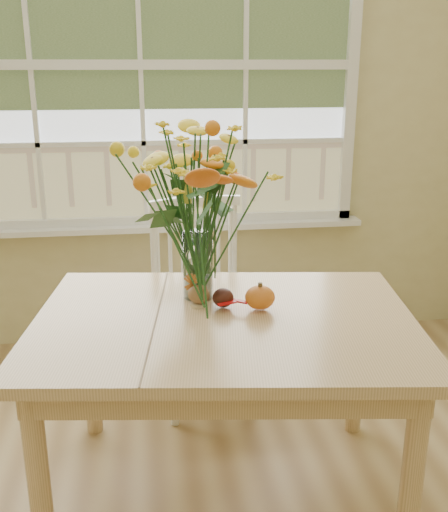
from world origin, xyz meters
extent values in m
cube|color=#CBBE81|center=(0.00, 2.25, 1.35)|extent=(4.00, 0.02, 2.70)
cube|color=silver|center=(0.00, 2.23, 1.55)|extent=(2.20, 0.00, 1.60)
cube|color=white|center=(0.00, 2.18, 0.69)|extent=(2.42, 0.12, 0.03)
cube|color=tan|center=(0.26, 0.86, 0.69)|extent=(1.43, 1.11, 0.04)
cube|color=tan|center=(0.26, 0.86, 0.62)|extent=(1.30, 0.97, 0.10)
cylinder|color=tan|center=(-0.36, 0.55, 0.34)|extent=(0.07, 0.07, 0.67)
cylinder|color=tan|center=(-0.26, 1.31, 0.34)|extent=(0.07, 0.07, 0.67)
cylinder|color=tan|center=(0.78, 0.41, 0.34)|extent=(0.07, 0.07, 0.67)
cylinder|color=tan|center=(0.87, 1.17, 0.34)|extent=(0.07, 0.07, 0.67)
cube|color=white|center=(0.25, 1.51, 0.45)|extent=(0.50, 0.49, 0.05)
cube|color=white|center=(0.22, 1.68, 0.69)|extent=(0.44, 0.11, 0.50)
cylinder|color=white|center=(0.11, 1.32, 0.21)|extent=(0.04, 0.04, 0.43)
cylinder|color=white|center=(0.06, 1.64, 0.21)|extent=(0.04, 0.04, 0.43)
cylinder|color=white|center=(0.44, 1.38, 0.21)|extent=(0.04, 0.04, 0.43)
cylinder|color=white|center=(0.39, 1.70, 0.21)|extent=(0.04, 0.04, 0.43)
cylinder|color=white|center=(0.18, 1.07, 0.84)|extent=(0.11, 0.11, 0.25)
ellipsoid|color=#CE6618|center=(0.39, 0.91, 0.75)|extent=(0.11, 0.11, 0.08)
cylinder|color=#CCB78C|center=(0.18, 0.98, 0.72)|extent=(0.07, 0.07, 0.01)
ellipsoid|color=brown|center=(0.18, 0.98, 0.75)|extent=(0.11, 0.10, 0.07)
ellipsoid|color=#38160F|center=(0.26, 0.95, 0.75)|extent=(0.08, 0.08, 0.07)
camera|label=1|loc=(0.00, -1.04, 1.56)|focal=42.00mm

